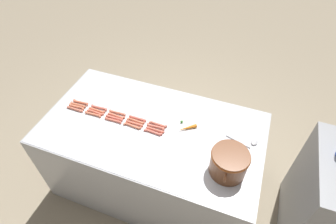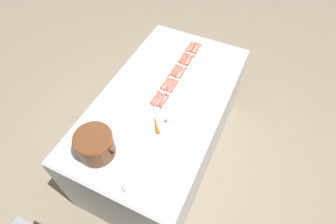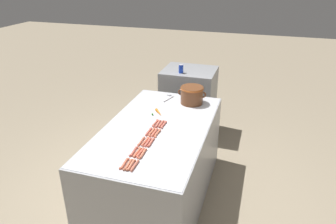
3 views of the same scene
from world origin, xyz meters
name	(u,v)px [view 3 (image 3 of 3)]	position (x,y,z in m)	size (l,w,h in m)	color
ground_plane	(158,195)	(0.00, 0.00, 0.00)	(20.00, 20.00, 0.00)	gray
griddle_counter	(158,163)	(0.00, 0.00, 0.45)	(1.06, 1.92, 0.91)	#ADAFB5
back_cabinet	(189,101)	(-0.05, 1.64, 0.51)	(0.78, 0.66, 1.03)	#939599
hot_dog_0	(124,164)	(-0.04, -0.74, 0.92)	(0.03, 0.17, 0.02)	#D26A4D
hot_dog_1	(134,151)	(-0.04, -0.54, 0.92)	(0.03, 0.17, 0.02)	#CA6555
hot_dog_2	(141,141)	(-0.04, -0.35, 0.92)	(0.03, 0.17, 0.02)	#CD6E53
hot_dog_3	(149,131)	(-0.04, -0.15, 0.92)	(0.02, 0.17, 0.02)	#D66556
hot_dog_4	(155,123)	(-0.04, 0.05, 0.92)	(0.03, 0.17, 0.02)	#CD6854
hot_dog_5	(128,165)	(0.00, -0.74, 0.92)	(0.03, 0.17, 0.02)	#C96F4F
hot_dog_6	(137,152)	(0.00, -0.54, 0.92)	(0.03, 0.17, 0.02)	#D76E4D
hot_dog_7	(145,141)	(0.00, -0.34, 0.92)	(0.03, 0.17, 0.02)	#D26B4F
hot_dog_8	(152,132)	(-0.01, -0.15, 0.92)	(0.03, 0.17, 0.02)	#D7704F
hot_dog_9	(158,124)	(-0.01, 0.04, 0.92)	(0.03, 0.17, 0.02)	#C96956
hot_dog_10	(131,165)	(0.03, -0.74, 0.92)	(0.03, 0.17, 0.02)	#CA7153
hot_dog_11	(140,153)	(0.03, -0.54, 0.92)	(0.03, 0.17, 0.02)	#D26650
hot_dog_12	(148,142)	(0.03, -0.35, 0.92)	(0.02, 0.17, 0.02)	#D26452
hot_dog_13	(154,132)	(0.02, -0.15, 0.92)	(0.02, 0.17, 0.02)	#D16951
hot_dog_14	(161,124)	(0.03, 0.05, 0.92)	(0.02, 0.17, 0.02)	#CC6551
hot_dog_15	(135,165)	(0.06, -0.74, 0.92)	(0.02, 0.17, 0.02)	#CA6C55
hot_dog_16	(143,154)	(0.06, -0.55, 0.92)	(0.03, 0.17, 0.02)	#D06E50
hot_dog_17	(151,142)	(0.06, -0.34, 0.92)	(0.03, 0.17, 0.02)	#D86752
hot_dog_18	(157,133)	(0.06, -0.16, 0.92)	(0.03, 0.17, 0.02)	#D66F50
hot_dog_19	(164,125)	(0.06, 0.04, 0.92)	(0.03, 0.17, 0.02)	#D76755
bean_pot	(192,94)	(0.20, 0.70, 1.03)	(0.35, 0.28, 0.21)	brown
serving_spoon	(169,96)	(-0.12, 0.82, 0.92)	(0.11, 0.27, 0.02)	#B7B7BC
carrot	(158,113)	(-0.09, 0.29, 0.92)	(0.13, 0.15, 0.03)	orange
soda_can	(181,69)	(-0.14, 1.45, 1.09)	(0.07, 0.07, 0.13)	#1938B2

